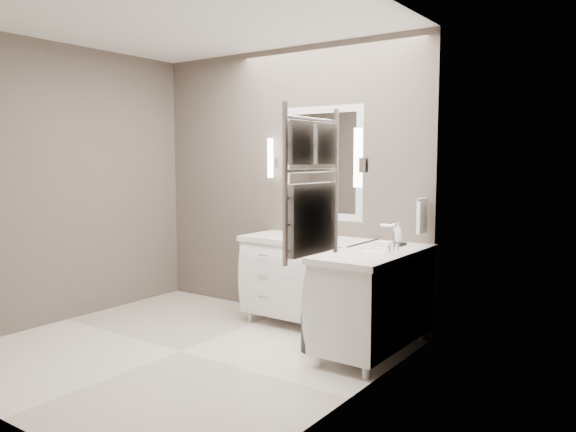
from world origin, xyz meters
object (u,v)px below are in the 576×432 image
Objects in this scene: vanity_back at (307,275)px; waste_bin at (314,333)px; towel_ladder at (312,193)px; vanity_right at (374,295)px.

waste_bin is at bearing -51.95° from vanity_back.
waste_bin is (0.45, -0.58, -0.33)m from vanity_back.
towel_ladder is (1.10, -1.63, 0.91)m from vanity_back.
vanity_back is 4.06× the size of waste_bin.
waste_bin is at bearing 121.78° from towel_ladder.
towel_ladder is at bearing -58.22° from waste_bin.
vanity_right is at bearing 99.84° from towel_ladder.
vanity_back is at bearing 128.05° from waste_bin.
vanity_right is 0.59m from waste_bin.
vanity_right reaches higher than waste_bin.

